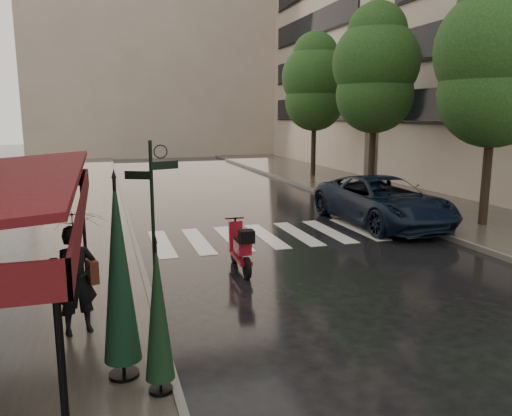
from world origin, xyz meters
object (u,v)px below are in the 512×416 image
pedestrian_with_umbrella (74,233)px  parasol_back (158,312)px  parked_car (382,201)px  scooter (241,249)px  parasol_front (119,271)px

pedestrian_with_umbrella → parasol_back: bearing=-80.9°
parked_car → parasol_back: 11.91m
scooter → parasol_front: (-2.89, -4.40, 1.08)m
scooter → parasol_back: 5.56m
scooter → parked_car: bearing=32.8°
scooter → parasol_front: 5.37m
scooter → parasol_front: size_ratio=0.63×
pedestrian_with_umbrella → parasol_front: (0.62, -1.66, -0.17)m
scooter → pedestrian_with_umbrella: bearing=-140.1°
parked_car → parasol_back: parasol_back is taller
pedestrian_with_umbrella → parked_car: pedestrian_with_umbrella is taller
scooter → parked_car: parked_car is taller
pedestrian_with_umbrella → scooter: bearing=21.4°
parked_car → pedestrian_with_umbrella: bearing=-148.3°
pedestrian_with_umbrella → parked_car: size_ratio=0.44×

